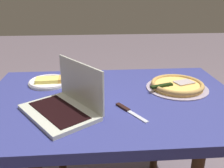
% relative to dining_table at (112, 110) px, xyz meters
% --- Properties ---
extents(dining_table, '(1.30, 0.89, 0.75)m').
position_rel_dining_table_xyz_m(dining_table, '(0.00, 0.00, 0.00)').
color(dining_table, navy).
rests_on(dining_table, ground_plane).
extents(laptop, '(0.39, 0.42, 0.22)m').
position_rel_dining_table_xyz_m(laptop, '(0.22, 0.14, 0.12)').
color(laptop, beige).
rests_on(laptop, dining_table).
extents(pizza_plate, '(0.23, 0.23, 0.04)m').
position_rel_dining_table_xyz_m(pizza_plate, '(0.35, -0.22, 0.09)').
color(pizza_plate, silver).
rests_on(pizza_plate, dining_table).
extents(pizza_tray, '(0.34, 0.34, 0.04)m').
position_rel_dining_table_xyz_m(pizza_tray, '(-0.36, -0.09, 0.09)').
color(pizza_tray, '#9F91A7').
rests_on(pizza_tray, dining_table).
extents(table_knife, '(0.12, 0.19, 0.01)m').
position_rel_dining_table_xyz_m(table_knife, '(-0.06, 0.16, 0.08)').
color(table_knife, silver).
rests_on(table_knife, dining_table).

